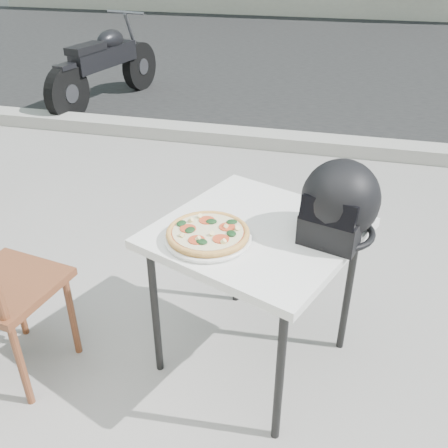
% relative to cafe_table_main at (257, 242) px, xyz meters
% --- Properties ---
extents(ground, '(80.00, 80.00, 0.00)m').
position_rel_cafe_table_main_xyz_m(ground, '(-0.56, -0.38, -0.63)').
color(ground, gray).
rests_on(ground, ground).
extents(street_asphalt, '(30.00, 8.00, 0.00)m').
position_rel_cafe_table_main_xyz_m(street_asphalt, '(-0.56, 6.62, -0.63)').
color(street_asphalt, black).
rests_on(street_asphalt, ground).
extents(curb, '(30.00, 0.25, 0.12)m').
position_rel_cafe_table_main_xyz_m(curb, '(-0.56, 2.62, -0.57)').
color(curb, '#9A9790').
rests_on(curb, ground).
extents(cafe_table_main, '(0.95, 0.95, 0.69)m').
position_rel_cafe_table_main_xyz_m(cafe_table_main, '(0.00, 0.00, 0.00)').
color(cafe_table_main, silver).
rests_on(cafe_table_main, ground).
extents(plate, '(0.41, 0.41, 0.02)m').
position_rel_cafe_table_main_xyz_m(plate, '(-0.17, -0.13, 0.07)').
color(plate, silver).
rests_on(plate, cafe_table_main).
extents(pizza, '(0.42, 0.42, 0.04)m').
position_rel_cafe_table_main_xyz_m(pizza, '(-0.17, -0.13, 0.10)').
color(pizza, tan).
rests_on(pizza, plate).
extents(helmet, '(0.37, 0.38, 0.30)m').
position_rel_cafe_table_main_xyz_m(helmet, '(0.30, 0.03, 0.20)').
color(helmet, black).
rests_on(helmet, cafe_table_main).
extents(motorcycle, '(0.57, 1.85, 0.93)m').
position_rel_cafe_table_main_xyz_m(motorcycle, '(-2.36, 3.49, -0.22)').
color(motorcycle, black).
rests_on(motorcycle, street_asphalt).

